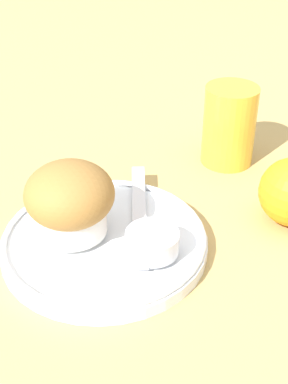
{
  "coord_description": "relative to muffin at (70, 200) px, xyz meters",
  "views": [
    {
      "loc": [
        0.39,
        -0.23,
        0.36
      ],
      "look_at": [
        0.01,
        0.03,
        0.06
      ],
      "focal_mm": 50.0,
      "sensor_mm": 36.0,
      "label": 1
    }
  ],
  "objects": [
    {
      "name": "muffin",
      "position": [
        0.0,
        0.0,
        0.0
      ],
      "size": [
        0.09,
        0.09,
        0.08
      ],
      "color": "silver",
      "rests_on": "plate"
    },
    {
      "name": "butter_knife",
      "position": [
        0.02,
        0.07,
        -0.04
      ],
      "size": [
        0.16,
        0.11,
        0.0
      ],
      "rotation": [
        0.0,
        0.0,
        -0.58
      ],
      "color": "silver",
      "rests_on": "plate"
    },
    {
      "name": "plate",
      "position": [
        0.02,
        0.02,
        -0.05
      ],
      "size": [
        0.21,
        0.21,
        0.02
      ],
      "color": "white",
      "rests_on": "ground_plane"
    },
    {
      "name": "juice_glass",
      "position": [
        -0.04,
        0.25,
        -0.01
      ],
      "size": [
        0.07,
        0.07,
        0.1
      ],
      "color": "gold",
      "rests_on": "ground_plane"
    },
    {
      "name": "ground_plane",
      "position": [
        0.01,
        0.04,
        -0.06
      ],
      "size": [
        3.0,
        3.0,
        0.0
      ],
      "primitive_type": "plane",
      "color": "tan"
    },
    {
      "name": "cream_ramekin",
      "position": [
        0.07,
        0.05,
        -0.03
      ],
      "size": [
        0.05,
        0.05,
        0.02
      ],
      "color": "silver",
      "rests_on": "plate"
    },
    {
      "name": "berry_pair",
      "position": [
        0.05,
        0.07,
        -0.03
      ],
      "size": [
        0.03,
        0.01,
        0.01
      ],
      "color": "#B7192D",
      "rests_on": "plate"
    }
  ]
}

